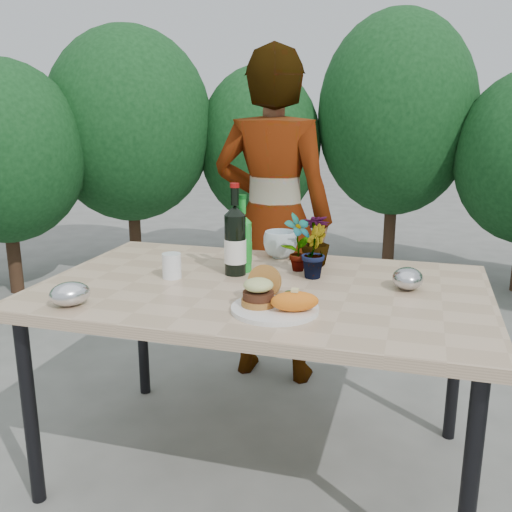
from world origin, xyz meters
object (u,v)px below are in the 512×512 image
(patio_table, at_px, (262,300))
(wine_bottle, at_px, (235,241))
(dinner_plate, at_px, (275,309))
(person, at_px, (273,220))

(patio_table, relative_size, wine_bottle, 4.52)
(dinner_plate, relative_size, wine_bottle, 0.79)
(patio_table, distance_m, wine_bottle, 0.26)
(patio_table, height_order, person, person)
(wine_bottle, height_order, person, person)
(dinner_plate, bearing_deg, person, 104.83)
(wine_bottle, distance_m, person, 0.70)
(patio_table, distance_m, person, 0.84)
(wine_bottle, xyz_separation_m, person, (-0.03, 0.70, -0.05))
(dinner_plate, relative_size, person, 0.17)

